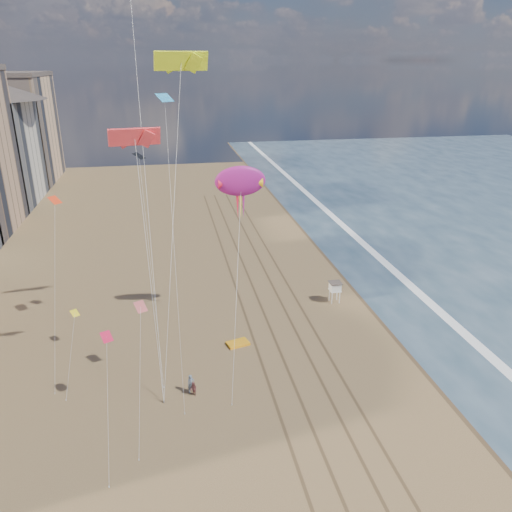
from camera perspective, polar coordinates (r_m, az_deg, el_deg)
The scene contains 10 objects.
wet_sand at distance 76.45m, azimuth 12.65°, elevation -1.88°, with size 260.00×260.00×0.00m, color #42301E.
foam at distance 78.13m, azimuth 15.49°, elevation -1.63°, with size 260.00×260.00×0.00m, color white.
tracks at distance 63.09m, azimuth 2.16°, elevation -6.54°, with size 7.68×120.00×0.01m.
lifeguard_stand at distance 65.70m, azimuth 9.02°, elevation -3.50°, with size 1.57×1.57×2.83m.
grounded_kite at distance 56.60m, azimuth -2.08°, elevation -9.94°, with size 2.39×1.52×0.27m, color #FFA215.
show_kite at distance 55.51m, azimuth -1.81°, elevation 8.51°, with size 5.05×8.59×22.97m.
kite_flyer_a at distance 49.35m, azimuth -7.44°, elevation -14.27°, with size 0.68×0.45×1.87m, color slate.
kite_flyer_b at distance 48.99m, azimuth -7.15°, elevation -14.85°, with size 0.71×0.56×1.47m, color brown.
parafoils at distance 49.57m, azimuth -11.98°, elevation 23.98°, with size 9.56×11.18×18.16m.
small_kites at distance 49.82m, azimuth -15.20°, elevation 4.47°, with size 13.18×14.57×22.97m.
Camera 1 is at (-9.84, -24.32, 29.60)m, focal length 35.00 mm.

